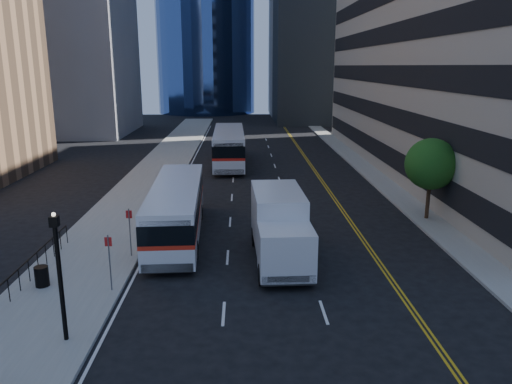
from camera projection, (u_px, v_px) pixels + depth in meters
ground at (300, 272)px, 23.78m from camera, size 160.00×160.00×0.00m
sidewalk_west at (161, 168)px, 47.69m from camera, size 5.00×90.00×0.15m
sidewalk_east at (363, 167)px, 48.23m from camera, size 2.00×90.00×0.15m
midrise_west at (59, 7)px, 69.08m from camera, size 18.00×18.00×35.00m
street_tree at (431, 164)px, 30.88m from camera, size 3.20×3.20×5.10m
lamp_post at (59, 272)px, 17.04m from camera, size 0.28×0.28×4.56m
bus_front at (177, 209)px, 28.29m from camera, size 3.13×12.04×3.08m
bus_rear at (229, 146)px, 49.26m from camera, size 3.13×13.24×3.40m
box_truck at (280, 227)px, 24.73m from camera, size 2.72×7.23×3.42m
trash_can at (42, 276)px, 21.85m from camera, size 0.62×0.62×0.90m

